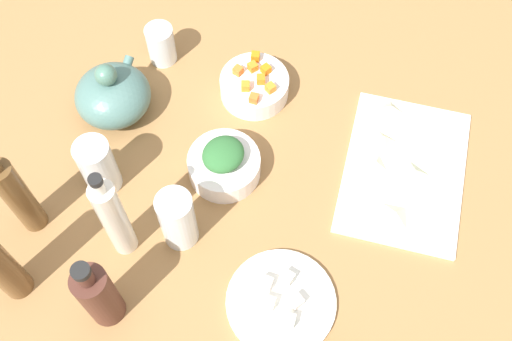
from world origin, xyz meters
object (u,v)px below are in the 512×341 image
object	(u,v)px
bowl_carrots	(254,86)
bottle_1	(17,196)
plate_tofu	(281,302)
bottle_2	(114,218)
drinking_glass_1	(178,219)
drinking_glass_0	(161,44)
bowl_greens	(224,167)
cutting_board	(404,171)
drinking_glass_2	(98,166)
teapot	(113,95)
bottle_0	(98,295)

from	to	relation	value
bowl_carrots	bottle_1	bearing A→B (deg)	145.75
plate_tofu	bottle_2	bearing A→B (deg)	88.44
bowl_carrots	drinking_glass_1	bearing A→B (deg)	177.45
bottle_1	drinking_glass_0	size ratio (longest dim) A/B	2.64
bowl_greens	bottle_2	world-z (taller)	bottle_2
cutting_board	drinking_glass_2	bearing A→B (deg)	112.33
drinking_glass_1	plate_tofu	bearing A→B (deg)	-105.41
cutting_board	bowl_greens	xyz separation A→B (cm)	(-12.94, 34.79, 2.15)
teapot	drinking_glass_2	distance (cm)	18.08
bowl_greens	bowl_carrots	bearing A→B (deg)	3.16
drinking_glass_0	drinking_glass_2	bearing A→B (deg)	-176.41
bottle_1	bottle_2	size ratio (longest dim) A/B	0.93
bowl_carrots	cutting_board	bearing A→B (deg)	-102.86
drinking_glass_2	bottle_0	bearing A→B (deg)	-151.75
cutting_board	bowl_carrots	xyz separation A→B (cm)	(8.21, 35.95, 2.00)
plate_tofu	bottle_2	world-z (taller)	bottle_2
bowl_greens	teapot	size ratio (longest dim) A/B	0.84
teapot	drinking_glass_2	bearing A→B (deg)	-161.81
bowl_greens	bottle_0	distance (cm)	35.97
bottle_0	drinking_glass_0	xyz separation A→B (cm)	(57.43, 14.83, -4.35)
teapot	bottle_0	world-z (taller)	bottle_0
bowl_greens	bowl_carrots	size ratio (longest dim) A/B	0.98
bottle_1	cutting_board	bearing A→B (deg)	-61.47
bottle_0	drinking_glass_2	size ratio (longest dim) A/B	1.59
bottle_0	bottle_2	xyz separation A→B (cm)	(12.96, 2.82, 2.81)
drinking_glass_2	drinking_glass_0	bearing A→B (deg)	3.59
drinking_glass_2	cutting_board	bearing A→B (deg)	-67.67
bowl_greens	bottle_2	size ratio (longest dim) A/B	0.55
bottle_1	bottle_2	bearing A→B (deg)	-84.66
bowl_carrots	drinking_glass_1	distance (cm)	37.26
bottle_2	drinking_glass_0	bearing A→B (deg)	15.12
bowl_carrots	drinking_glass_2	bearing A→B (deg)	146.42
bowl_greens	plate_tofu	bearing A→B (deg)	-137.89
bowl_carrots	drinking_glass_1	size ratio (longest dim) A/B	1.02
bottle_2	drinking_glass_2	world-z (taller)	bottle_2
bowl_carrots	bottle_1	distance (cm)	53.99
bowl_carrots	drinking_glass_1	world-z (taller)	drinking_glass_1
teapot	drinking_glass_0	distance (cm)	17.02
cutting_board	bowl_carrots	size ratio (longest dim) A/B	2.27
bowl_carrots	bottle_2	size ratio (longest dim) A/B	0.56
cutting_board	bottle_0	bearing A→B (deg)	136.78
bowl_greens	bottle_0	size ratio (longest dim) A/B	0.68
bowl_greens	drinking_glass_1	bearing A→B (deg)	169.88
drinking_glass_0	drinking_glass_1	distance (cm)	44.66
plate_tofu	bowl_carrots	size ratio (longest dim) A/B	1.36
plate_tofu	drinking_glass_0	xyz separation A→B (cm)	(45.34, 44.17, 4.12)
bowl_greens	drinking_glass_2	size ratio (longest dim) A/B	1.08
plate_tofu	teapot	xyz separation A→B (cm)	(28.71, 47.68, 4.91)
plate_tofu	bottle_1	size ratio (longest dim) A/B	0.82
plate_tofu	teapot	bearing A→B (deg)	58.95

